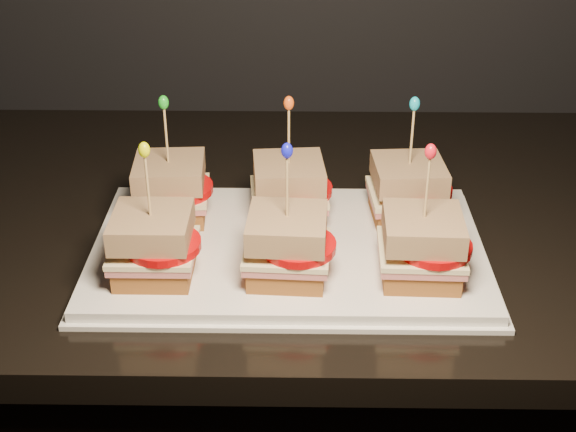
{
  "coord_description": "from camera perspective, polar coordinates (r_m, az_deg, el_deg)",
  "views": [
    {
      "loc": [
        0.77,
        0.76,
        1.37
      ],
      "look_at": [
        0.76,
        1.55,
        0.92
      ],
      "focal_mm": 50.0,
      "sensor_mm": 36.0,
      "label": 1
    }
  ],
  "objects": [
    {
      "name": "sandwich_4_tomato",
      "position": [
        0.85,
        0.74,
        -2.12
      ],
      "size": [
        0.08,
        0.08,
        0.01
      ],
      "primitive_type": "cylinder",
      "color": "#C00708",
      "rests_on": "sandwich_4_cheese"
    },
    {
      "name": "sandwich_3_cheese",
      "position": [
        0.87,
        -9.54,
        -2.23
      ],
      "size": [
        0.09,
        0.09,
        0.01
      ],
      "primitive_type": "cube",
      "rotation": [
        0.0,
        0.0,
        -0.0
      ],
      "color": "beige",
      "rests_on": "sandwich_3_ham"
    },
    {
      "name": "platter_rim",
      "position": [
        0.94,
        0.0,
        -2.77
      ],
      "size": [
        0.46,
        0.29,
        0.01
      ],
      "primitive_type": "cube",
      "color": "white",
      "rests_on": "granite_slab"
    },
    {
      "name": "sandwich_3_ham",
      "position": [
        0.87,
        -9.5,
        -2.62
      ],
      "size": [
        0.09,
        0.09,
        0.01
      ],
      "primitive_type": "cube",
      "rotation": [
        0.0,
        0.0,
        -0.0
      ],
      "color": "#B75052",
      "rests_on": "sandwich_3_bread_bot"
    },
    {
      "name": "sandwich_4_ham",
      "position": [
        0.86,
        -0.06,
        -2.73
      ],
      "size": [
        0.09,
        0.09,
        0.01
      ],
      "primitive_type": "cube",
      "rotation": [
        0.0,
        0.0,
        -0.06
      ],
      "color": "#B75052",
      "rests_on": "sandwich_4_bread_bot"
    },
    {
      "name": "sandwich_2_bread_bot",
      "position": [
        0.99,
        8.39,
        0.48
      ],
      "size": [
        0.09,
        0.09,
        0.02
      ],
      "primitive_type": "cube",
      "rotation": [
        0.0,
        0.0,
        0.07
      ],
      "color": "brown",
      "rests_on": "platter"
    },
    {
      "name": "sandwich_5_bread_bot",
      "position": [
        0.88,
        9.34,
        -3.6
      ],
      "size": [
        0.08,
        0.08,
        0.02
      ],
      "primitive_type": "cube",
      "rotation": [
        0.0,
        0.0,
        -0.03
      ],
      "color": "brown",
      "rests_on": "platter"
    },
    {
      "name": "sandwich_4_frill",
      "position": [
        0.8,
        -0.07,
        4.67
      ],
      "size": [
        0.01,
        0.01,
        0.02
      ],
      "primitive_type": "ellipsoid",
      "color": "#1215E0",
      "rests_on": "sandwich_4_pick"
    },
    {
      "name": "sandwich_1_frill",
      "position": [
        0.92,
        0.06,
        8.04
      ],
      "size": [
        0.01,
        0.01,
        0.02
      ],
      "primitive_type": "ellipsoid",
      "color": "#E75113",
      "rests_on": "sandwich_1_pick"
    },
    {
      "name": "sandwich_0_bread_top",
      "position": [
        0.97,
        -8.45,
        3.09
      ],
      "size": [
        0.09,
        0.09,
        0.03
      ],
      "primitive_type": "cube",
      "rotation": [
        0.0,
        0.0,
        0.06
      ],
      "color": "#57260C",
      "rests_on": "sandwich_0_tomato"
    },
    {
      "name": "sandwich_0_bread_bot",
      "position": [
        0.99,
        -8.25,
        0.6
      ],
      "size": [
        0.09,
        0.09,
        0.02
      ],
      "primitive_type": "cube",
      "rotation": [
        0.0,
        0.0,
        0.06
      ],
      "color": "brown",
      "rests_on": "platter"
    },
    {
      "name": "sandwich_3_bread_top",
      "position": [
        0.86,
        -9.68,
        -0.75
      ],
      "size": [
        0.08,
        0.08,
        0.03
      ],
      "primitive_type": "cube",
      "rotation": [
        0.0,
        0.0,
        -0.0
      ],
      "color": "#57260C",
      "rests_on": "sandwich_3_tomato"
    },
    {
      "name": "sandwich_1_tomato",
      "position": [
        0.96,
        0.77,
        1.92
      ],
      "size": [
        0.08,
        0.08,
        0.01
      ],
      "primitive_type": "cylinder",
      "color": "#C00708",
      "rests_on": "sandwich_1_cheese"
    },
    {
      "name": "sandwich_5_cheese",
      "position": [
        0.87,
        9.45,
        -2.37
      ],
      "size": [
        0.09,
        0.09,
        0.01
      ],
      "primitive_type": "cube",
      "rotation": [
        0.0,
        0.0,
        -0.03
      ],
      "color": "beige",
      "rests_on": "sandwich_5_ham"
    },
    {
      "name": "sandwich_4_cheese",
      "position": [
        0.86,
        -0.06,
        -2.33
      ],
      "size": [
        0.1,
        0.09,
        0.01
      ],
      "primitive_type": "cube",
      "rotation": [
        0.0,
        0.0,
        -0.06
      ],
      "color": "beige",
      "rests_on": "sandwich_4_ham"
    },
    {
      "name": "sandwich_3_frill",
      "position": [
        0.82,
        -10.19,
        4.66
      ],
      "size": [
        0.01,
        0.01,
        0.02
      ],
      "primitive_type": "ellipsoid",
      "color": "#DAEA01",
      "rests_on": "sandwich_3_pick"
    },
    {
      "name": "sandwich_3_pick",
      "position": [
        0.84,
        -9.93,
        1.86
      ],
      "size": [
        0.0,
        0.0,
        0.09
      ],
      "primitive_type": "cylinder",
      "color": "tan",
      "rests_on": "sandwich_3_bread_top"
    },
    {
      "name": "sandwich_0_pick",
      "position": [
        0.95,
        -8.64,
        5.47
      ],
      "size": [
        0.0,
        0.0,
        0.09
      ],
      "primitive_type": "cylinder",
      "color": "tan",
      "rests_on": "sandwich_0_bread_top"
    },
    {
      "name": "sandwich_0_ham",
      "position": [
        0.98,
        -8.31,
        1.37
      ],
      "size": [
        0.09,
        0.09,
        0.01
      ],
      "primitive_type": "cube",
      "rotation": [
        0.0,
        0.0,
        0.06
      ],
      "color": "#B75052",
      "rests_on": "sandwich_0_bread_bot"
    },
    {
      "name": "sandwich_5_bread_top",
      "position": [
        0.85,
        9.59,
        -0.89
      ],
      "size": [
        0.09,
        0.09,
        0.03
      ],
      "primitive_type": "cube",
      "rotation": [
        0.0,
        0.0,
        -0.03
      ],
      "color": "#57260C",
      "rests_on": "sandwich_5_tomato"
    },
    {
      "name": "sandwich_1_bread_bot",
      "position": [
        0.98,
        0.06,
        0.54
      ],
      "size": [
        0.09,
        0.09,
        0.02
      ],
      "primitive_type": "cube",
      "rotation": [
        0.0,
        0.0,
        0.09
      ],
      "color": "brown",
      "rests_on": "platter"
    },
    {
      "name": "sandwich_2_pick",
      "position": [
        0.95,
        8.79,
        5.36
      ],
      "size": [
        0.0,
        0.0,
        0.09
      ],
      "primitive_type": "cylinder",
      "color": "tan",
      "rests_on": "sandwich_2_bread_top"
    },
    {
      "name": "sandwich_2_frill",
      "position": [
        0.93,
        9.0,
        7.89
      ],
      "size": [
        0.01,
        0.01,
        0.02
      ],
      "primitive_type": "ellipsoid",
      "color": "#12A5BE",
      "rests_on": "sandwich_2_pick"
    },
    {
      "name": "sandwich_5_tomato",
      "position": [
        0.86,
        10.34,
        -2.16
      ],
      "size": [
        0.08,
        0.08,
        0.01
      ],
      "primitive_type": "cylinder",
      "color": "#C00708",
      "rests_on": "sandwich_5_cheese"
    },
    {
      "name": "sandwich_2_cheese",
      "position": [
        0.98,
        8.48,
        1.62
      ],
      "size": [
        0.1,
        0.09,
        0.01
      ],
      "primitive_type": "cube",
      "rotation": [
        0.0,
        0.0,
        0.07
      ],
      "color": "beige",
      "rests_on": "sandwich_2_ham"
    },
    {
      "name": "sandwich_1_cheese",
      "position": [
        0.97,
        0.06,
        1.69
      ],
      "size": [
        0.1,
        0.09,
        0.01
      ],
      "primitive_type": "cube",
      "rotation": [
        0.0,
        0.0,
        0.09
      ],
      "color": "beige",
      "rests_on": "sandwich_1_ham"
    },
    {
      "name": "granite_slab",
      "position": [
        1.06,
        -3.37,
        -0.11
      ],
      "size": [
        2.28,
        0.67,
        0.04
      ],
      "primitive_type": "cube",
      "color": "black",
      "rests_on": "cabinet"
    },
    {
      "name": "sandwich_2_tomato",
      "position": [
        0.97,
        9.25,
        1.83
      ],
      "size": [
        0.08,
        0.08,
        0.01
      ],
      "primitive_type": "cylinder",
      "color": "#C00708",
      "rests_on": "sandwich_2_cheese"
    },
    {
      "name": "sandwich_4_pick",
      "position": [
        0.82,
        -0.07,
        1.82
      ],
      "size": [
        0.0,
        0.0,
        0.09
      ],
      "primitive_type": "cylinder",
      "color": "tan",
      "rests_on": "sandwich_4_bread_top"
    },
    {
      "name": "sandwich_5_pick",
      "position": [
        0.83,
        9.84,
        1.73
      ],
      "size": [
        0.0,
        0.0,
        0.09
      ],
      "primitive_type": "cylinder",
      "color": "tan",
      "rests_on": "sandwich_5_bread_top"
    },
    {
      "name": "platter",
      "position": [
        0.93,
        0.0,
        -2.46
      ],
      "size": [
        0.45,
        0.28,
        0.02
      ],
      "primitive_type": "cube",
      "color": "white",
      "rests_on": "granite_slab"
    },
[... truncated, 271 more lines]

